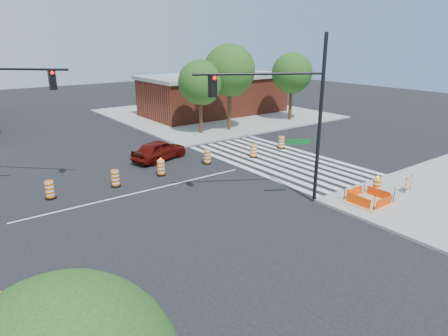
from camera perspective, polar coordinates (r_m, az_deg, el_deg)
The scene contains 19 objects.
ground at distance 23.73m, azimuth -11.82°, elevation -3.38°, with size 120.00×120.00×0.00m, color black.
sidewalk_ne at distance 47.57m, azimuth -1.39°, elevation 7.77°, with size 22.00×22.00×0.15m, color gray.
crosswalk_east at distance 29.67m, azimuth 7.62°, elevation 1.20°, with size 6.75×13.50×0.01m.
lane_centerline at distance 23.73m, azimuth -11.82°, elevation -3.37°, with size 14.00×0.12×0.01m, color silver.
excavation_pit at distance 22.78m, azimuth 19.92°, elevation -4.43°, with size 2.20×2.20×0.90m.
brick_storefront at distance 47.23m, azimuth -1.41°, elevation 10.45°, with size 16.50×8.50×4.60m.
red_coupe at distance 29.52m, azimuth -9.24°, elevation 2.53°, with size 1.76×4.38×1.49m, color #520B07.
signal_pole_se at distance 20.51m, azimuth 8.89°, elevation 8.82°, with size 5.74×3.42×8.66m.
pit_drum at distance 23.80m, azimuth 20.97°, elevation -2.55°, with size 0.58×0.58×1.15m.
barricade at distance 25.01m, azimuth 24.85°, elevation -1.94°, with size 0.82×0.14×0.97m.
tree_north_c at distance 36.71m, azimuth -3.36°, elevation 11.78°, with size 3.99×3.99×6.78m.
tree_north_d at distance 38.06m, azimuth 0.80°, elevation 13.40°, with size 4.78×4.78×8.13m.
tree_north_e at distance 43.68m, azimuth 9.68°, elevation 12.92°, with size 4.24×4.24×7.20m.
median_drum_2 at distance 24.16m, azimuth -23.61°, elevation -2.95°, with size 0.60×0.60×1.02m.
median_drum_3 at distance 24.80m, azimuth -15.25°, elevation -1.52°, with size 0.60×0.60×1.02m.
median_drum_4 at distance 26.21m, azimuth -8.99°, elevation -0.02°, with size 0.60×0.60×1.18m.
median_drum_5 at distance 28.35m, azimuth -2.43°, elevation 1.55°, with size 0.60×0.60×1.02m.
median_drum_6 at distance 29.92m, azimuth 4.24°, elevation 2.40°, with size 0.60×0.60×1.02m.
median_drum_7 at distance 32.58m, azimuth 8.20°, elevation 3.56°, with size 0.60×0.60×1.02m.
Camera 1 is at (-9.01, -20.25, 8.48)m, focal length 32.00 mm.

